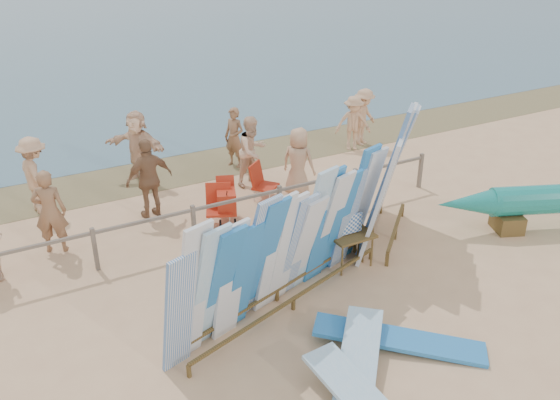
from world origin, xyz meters
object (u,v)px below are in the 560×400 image
side_surfboard_rack (388,178)px  beach_chair_left (219,213)px  beachgoer_7 (234,138)px  beachgoer_9 (363,117)px  beachgoer_5 (138,146)px  vendor_table (351,249)px  flat_board_b (356,384)px  beachgoer_extra_0 (353,123)px  beachgoer_6 (298,162)px  beach_chair_right (264,189)px  flat_board_d (398,345)px  stroller (227,205)px  beachgoer_4 (149,179)px  beachgoer_3 (36,175)px  beachgoer_1 (50,211)px  main_surfboard_rack (286,250)px  beachgoer_8 (252,151)px

side_surfboard_rack → beach_chair_left: size_ratio=3.45×
beach_chair_left → beachgoer_7: 3.43m
beachgoer_9 → beachgoer_5: 6.61m
vendor_table → flat_board_b: bearing=-123.3°
vendor_table → flat_board_b: size_ratio=0.41×
beachgoer_7 → beachgoer_extra_0: 3.57m
beachgoer_6 → beach_chair_right: bearing=41.3°
vendor_table → side_surfboard_rack: bearing=24.6°
flat_board_d → beachgoer_extra_0: size_ratio=1.70×
stroller → beachgoer_extra_0: (5.05, 2.36, 0.41)m
beachgoer_4 → beachgoer_5: bearing=-107.6°
stroller → beachgoer_3: (-3.56, 2.52, 0.50)m
beachgoer_7 → beachgoer_1: 5.64m
main_surfboard_rack → beachgoer_5: (-0.58, 6.58, -0.19)m
flat_board_b → beachgoer_7: 8.75m
side_surfboard_rack → beachgoer_5: 6.56m
main_surfboard_rack → beachgoer_1: size_ratio=2.74×
beachgoer_9 → beachgoer_7: bearing=154.1°
beachgoer_5 → beachgoer_4: (-0.38, -2.15, 0.00)m
side_surfboard_rack → beachgoer_6: size_ratio=1.80×
side_surfboard_rack → stroller: 3.60m
side_surfboard_rack → beachgoer_3: (-6.13, 4.84, -0.48)m
vendor_table → beachgoer_9: 6.95m
beachgoer_7 → beachgoer_extra_0: bearing=54.5°
beachgoer_5 → beach_chair_right: bearing=1.9°
beach_chair_right → beachgoer_extra_0: (3.80, 1.75, 0.54)m
vendor_table → beach_chair_right: (-0.06, 3.51, -0.11)m
beach_chair_left → beachgoer_7: bearing=82.6°
beachgoer_1 → beachgoer_3: beachgoer_3 is taller
beachgoer_8 → beachgoer_5: bearing=128.5°
side_surfboard_rack → beachgoer_8: (-1.16, 3.86, -0.48)m
vendor_table → flat_board_d: bearing=-106.7°
main_surfboard_rack → beachgoer_3: (-3.13, 5.95, -0.22)m
beachgoer_1 → beach_chair_right: bearing=-157.8°
beachgoer_1 → beachgoer_3: (0.04, 2.05, 0.01)m
flat_board_b → beachgoer_5: (-0.52, 8.79, 0.92)m
beach_chair_right → beachgoer_4: size_ratio=0.48×
main_surfboard_rack → beachgoer_9: size_ratio=2.88×
beach_chair_right → beachgoer_4: 2.75m
beach_chair_right → stroller: (-1.25, -0.61, 0.13)m
stroller → beachgoer_7: bearing=82.7°
beachgoer_7 → side_surfboard_rack: bearing=-16.3°
beachgoer_9 → beachgoer_5: size_ratio=0.91×
beachgoer_6 → beachgoer_3: size_ratio=0.95×
vendor_table → stroller: 3.18m
main_surfboard_rack → beachgoer_8: (1.84, 4.96, -0.22)m
flat_board_b → beachgoer_extra_0: (5.54, 8.00, 0.80)m
flat_board_b → beach_chair_right: (1.74, 6.25, 0.26)m
flat_board_d → beachgoer_extra_0: bearing=10.4°
beachgoer_7 → vendor_table: bearing=-29.9°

